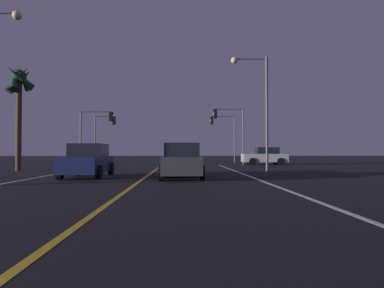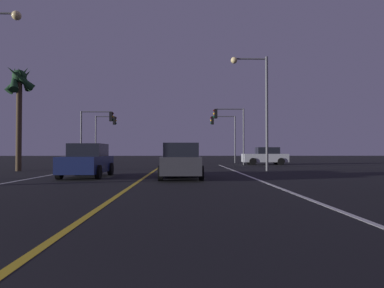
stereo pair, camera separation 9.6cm
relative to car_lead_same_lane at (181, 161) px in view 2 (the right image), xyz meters
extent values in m
cube|color=silver|center=(3.55, -3.55, -0.82)|extent=(0.16, 38.85, 0.01)
cube|color=gold|center=(-1.84, -3.55, -0.82)|extent=(0.16, 38.85, 0.01)
cylinder|color=black|center=(-0.90, 1.41, -0.48)|extent=(0.22, 0.68, 0.68)
cylinder|color=black|center=(0.90, 1.41, -0.48)|extent=(0.22, 0.68, 0.68)
cylinder|color=black|center=(-0.90, -1.29, -0.48)|extent=(0.22, 0.68, 0.68)
cylinder|color=black|center=(0.90, -1.29, -0.48)|extent=(0.22, 0.68, 0.68)
cube|color=#38383D|center=(0.00, 0.06, -0.16)|extent=(1.80, 4.30, 0.80)
cube|color=black|center=(0.00, -0.19, 0.56)|extent=(1.60, 2.10, 0.64)
cube|color=red|center=(-0.60, -2.04, -0.06)|extent=(0.24, 0.08, 0.16)
cube|color=red|center=(0.60, -2.04, -0.06)|extent=(0.24, 0.08, 0.16)
cylinder|color=black|center=(-3.85, -0.45, -0.48)|extent=(0.22, 0.68, 0.68)
cylinder|color=black|center=(-5.65, -0.45, -0.48)|extent=(0.22, 0.68, 0.68)
cylinder|color=black|center=(-3.85, 2.25, -0.48)|extent=(0.22, 0.68, 0.68)
cylinder|color=black|center=(-5.65, 2.25, -0.48)|extent=(0.22, 0.68, 0.68)
cube|color=navy|center=(-4.75, 0.90, -0.16)|extent=(1.80, 4.30, 0.80)
cube|color=black|center=(-4.75, 1.15, 0.56)|extent=(1.60, 2.10, 0.64)
cube|color=red|center=(-4.15, 3.00, -0.06)|extent=(0.24, 0.08, 0.16)
cube|color=red|center=(-5.35, 3.00, -0.06)|extent=(0.24, 0.08, 0.16)
cylinder|color=black|center=(6.73, 15.98, -0.48)|extent=(0.68, 0.22, 0.68)
cylinder|color=black|center=(6.73, 17.78, -0.48)|extent=(0.68, 0.22, 0.68)
cylinder|color=black|center=(9.43, 15.98, -0.48)|extent=(0.68, 0.22, 0.68)
cylinder|color=black|center=(9.43, 17.78, -0.48)|extent=(0.68, 0.22, 0.68)
cube|color=#B7BABF|center=(8.08, 16.88, -0.16)|extent=(4.30, 1.80, 0.80)
cube|color=black|center=(8.33, 16.88, 0.56)|extent=(2.10, 1.60, 0.64)
cube|color=red|center=(10.18, 16.28, -0.06)|extent=(0.08, 0.24, 0.16)
cube|color=red|center=(10.18, 17.48, -0.06)|extent=(0.08, 0.24, 0.16)
cylinder|color=#4C4C51|center=(5.92, 16.38, 1.89)|extent=(0.14, 0.14, 5.42)
cylinder|color=#4C4C51|center=(4.59, 16.38, 4.55)|extent=(2.68, 0.10, 0.10)
cube|color=black|center=(3.25, 16.38, 4.10)|extent=(0.28, 0.36, 0.90)
sphere|color=#3A0605|center=(3.09, 16.38, 4.40)|extent=(0.20, 0.20, 0.20)
sphere|color=orange|center=(3.09, 16.38, 4.10)|extent=(0.20, 0.20, 0.20)
sphere|color=#063816|center=(3.09, 16.38, 3.80)|extent=(0.20, 0.20, 0.20)
cylinder|color=#4C4C51|center=(-9.60, 16.38, 1.74)|extent=(0.14, 0.14, 5.12)
cylinder|color=#4C4C51|center=(-8.19, 16.38, 4.25)|extent=(2.83, 0.10, 0.10)
cube|color=black|center=(-6.78, 16.38, 3.80)|extent=(0.28, 0.36, 0.90)
sphere|color=#3A0605|center=(-6.62, 16.38, 4.10)|extent=(0.20, 0.20, 0.20)
sphere|color=orange|center=(-6.62, 16.38, 3.80)|extent=(0.20, 0.20, 0.20)
sphere|color=#063816|center=(-6.62, 16.38, 3.50)|extent=(0.20, 0.20, 0.20)
cylinder|color=#4C4C51|center=(5.92, 21.88, 1.81)|extent=(0.14, 0.14, 5.27)
cylinder|color=#4C4C51|center=(4.66, 21.88, 4.40)|extent=(2.53, 0.10, 0.10)
cube|color=black|center=(3.40, 21.88, 3.95)|extent=(0.28, 0.36, 0.90)
sphere|color=#3A0605|center=(3.24, 21.88, 4.25)|extent=(0.20, 0.20, 0.20)
sphere|color=orange|center=(3.24, 21.88, 3.95)|extent=(0.20, 0.20, 0.20)
sphere|color=#063816|center=(3.24, 21.88, 3.65)|extent=(0.20, 0.20, 0.20)
cylinder|color=#4C4C51|center=(-9.60, 21.88, 1.79)|extent=(0.14, 0.14, 5.22)
cylinder|color=#4C4C51|center=(-8.58, 21.88, 4.35)|extent=(2.05, 0.10, 0.10)
cube|color=black|center=(-7.55, 21.88, 3.90)|extent=(0.28, 0.36, 0.90)
sphere|color=#3A0605|center=(-7.39, 21.88, 4.20)|extent=(0.20, 0.20, 0.20)
sphere|color=orange|center=(-7.39, 21.88, 3.90)|extent=(0.20, 0.20, 0.20)
sphere|color=#063816|center=(-7.39, 21.88, 3.60)|extent=(0.20, 0.20, 0.20)
sphere|color=#F9D88C|center=(-7.76, -0.30, 6.89)|extent=(0.44, 0.44, 0.44)
cylinder|color=#4C4C51|center=(5.70, 6.23, 3.01)|extent=(0.18, 0.18, 7.66)
cylinder|color=#4C4C51|center=(4.60, 6.23, 6.68)|extent=(2.19, 0.10, 0.10)
sphere|color=#F9D88C|center=(3.50, 6.23, 6.58)|extent=(0.44, 0.44, 0.44)
cylinder|color=#473826|center=(-10.81, 6.52, 2.20)|extent=(0.36, 0.36, 6.04)
sphere|color=#19381E|center=(-10.81, 6.52, 5.47)|extent=(0.90, 0.90, 0.90)
cone|color=#19381E|center=(-10.51, 6.50, 5.32)|extent=(0.66, 1.79, 1.53)
cone|color=#19381E|center=(-10.80, 6.82, 5.32)|extent=(1.59, 0.60, 1.61)
cone|color=#19381E|center=(-10.99, 6.76, 5.32)|extent=(1.66, 1.44, 2.09)
cone|color=#19381E|center=(-11.08, 6.40, 5.32)|extent=(1.21, 1.79, 2.02)
cone|color=#19381E|center=(-10.65, 6.27, 5.32)|extent=(1.88, 1.49, 1.69)
camera|label=1|loc=(0.00, -16.61, 0.49)|focal=32.26mm
camera|label=2|loc=(0.09, -16.61, 0.49)|focal=32.26mm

